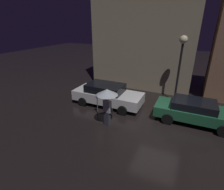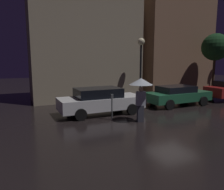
% 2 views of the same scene
% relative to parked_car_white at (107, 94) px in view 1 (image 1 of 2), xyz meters
% --- Properties ---
extents(ground_plane, '(60.00, 60.00, 0.00)m').
position_rel_parked_car_white_xyz_m(ground_plane, '(3.86, -1.37, -0.76)').
color(ground_plane, black).
extents(building_facade_left, '(8.21, 3.00, 10.01)m').
position_rel_parked_car_white_xyz_m(building_facade_left, '(0.86, 5.13, 4.25)').
color(building_facade_left, gray).
rests_on(building_facade_left, ground).
extents(parked_car_white, '(4.69, 2.02, 1.46)m').
position_rel_parked_car_white_xyz_m(parked_car_white, '(0.00, 0.00, 0.00)').
color(parked_car_white, silver).
rests_on(parked_car_white, ground).
extents(parked_car_green, '(4.42, 1.96, 1.30)m').
position_rel_parked_car_white_xyz_m(parked_car_green, '(5.48, 0.10, -0.06)').
color(parked_car_green, '#1E5638').
rests_on(parked_car_green, ground).
extents(pedestrian_with_umbrella, '(1.13, 1.13, 2.12)m').
position_rel_parked_car_white_xyz_m(pedestrian_with_umbrella, '(1.17, -2.30, 0.95)').
color(pedestrian_with_umbrella, '#383842').
rests_on(pedestrian_with_umbrella, ground).
extents(parking_meter, '(0.12, 0.10, 1.31)m').
position_rel_parked_car_white_xyz_m(parking_meter, '(0.05, -1.44, 0.05)').
color(parking_meter, '#4C5154').
rests_on(parking_meter, ground).
extents(street_lamp_near, '(0.51, 0.51, 4.52)m').
position_rel_parked_car_white_xyz_m(street_lamp_near, '(4.12, 2.54, 2.67)').
color(street_lamp_near, black).
rests_on(street_lamp_near, ground).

